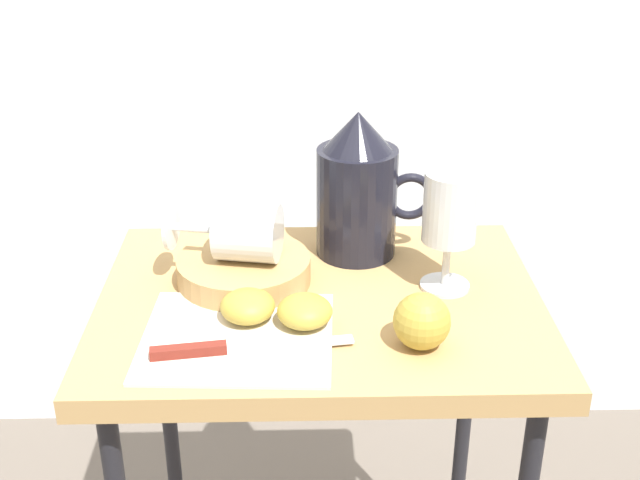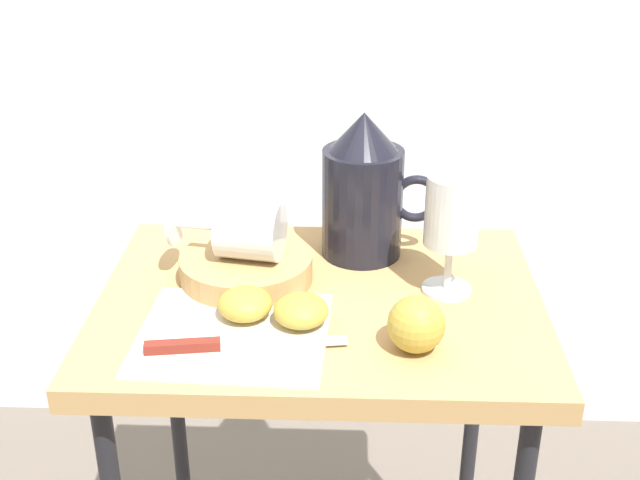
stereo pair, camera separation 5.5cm
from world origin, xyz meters
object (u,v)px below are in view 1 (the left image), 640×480
Objects in this scene: pitcher at (358,198)px; wine_glass_tipped_near at (244,232)px; apple_half_right at (305,311)px; apple_whole at (422,321)px; wine_glass_upright at (450,214)px; basket_tray at (244,270)px; table at (320,346)px; knife at (222,349)px; apple_half_left at (248,306)px.

pitcher is 1.33× the size of wine_glass_tipped_near.
apple_whole is (0.13, -0.04, 0.01)m from apple_half_right.
pitcher is 1.29× the size of wine_glass_upright.
basket_tray is 0.06m from wine_glass_tipped_near.
apple_half_right is (-0.02, -0.07, 0.10)m from table.
apple_half_right is (-0.18, -0.09, -0.08)m from wine_glass_upright.
wine_glass_tipped_near reaches higher than knife.
apple_whole is (0.21, -0.16, 0.02)m from basket_tray.
basket_tray is at bearing 85.19° from knife.
wine_glass_upright reaches higher than wine_glass_tipped_near.
pitcher reaches higher than basket_tray.
table is 0.19m from knife.
table is at bearing 134.21° from apple_whole.
table is at bearing 33.87° from apple_half_left.
apple_half_left and apple_half_right have the same top height.
apple_whole is 0.23m from knife.
wine_glass_upright is at bearing -4.12° from wine_glass_tipped_near.
table is at bearing 48.85° from knife.
apple_half_right reaches higher than knife.
knife is (-0.17, -0.25, -0.07)m from pitcher.
wine_glass_tipped_near is at bearing 84.13° from knife.
wine_glass_upright is 2.40× the size of apple_whole.
table is at bearing 74.71° from apple_half_right.
basket_tray is 0.27m from wine_glass_upright.
wine_glass_upright is 0.26m from wine_glass_tipped_near.
table is 4.28× the size of wine_glass_upright.
basket_tray is at bearing -151.11° from pitcher.
pitcher reaches higher than apple_half_right.
wine_glass_tipped_near is (0.00, -0.00, 0.06)m from basket_tray.
wine_glass_upright is 0.16m from apple_whole.
wine_glass_upright is at bearing 17.86° from apple_half_left.
basket_tray is 0.17m from knife.
wine_glass_upright reaches higher than apple_half_right.
pitcher reaches higher than apple_whole.
pitcher is at bearing 69.52° from apple_half_right.
pitcher is 3.10× the size of apple_half_left.
pitcher reaches higher than wine_glass_upright.
pitcher is at bearing 56.79° from knife.
apple_half_left is at bearing -127.51° from pitcher.
basket_tray is 0.85× the size of pitcher.
knife is at bearing -176.57° from apple_whole.
basket_tray is (-0.10, 0.04, 0.09)m from table.
pitcher is 0.22m from apple_half_right.
wine_glass_tipped_near is at bearing 175.88° from wine_glass_upright.
pitcher is at bearing 52.49° from apple_half_left.
apple_half_left is 1.00× the size of apple_half_right.
table is 0.21m from pitcher.
knife is at bearing -109.63° from apple_half_left.
wine_glass_upright is 2.40× the size of apple_half_right.
apple_half_right is at bearing 161.83° from apple_whole.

